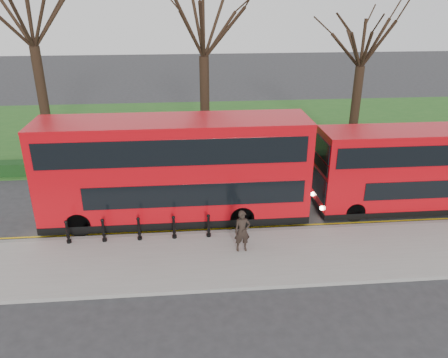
{
  "coord_description": "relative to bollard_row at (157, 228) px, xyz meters",
  "views": [
    {
      "loc": [
        0.76,
        -17.58,
        9.8
      ],
      "look_at": [
        2.38,
        0.5,
        2.0
      ],
      "focal_mm": 35.0,
      "sensor_mm": 36.0,
      "label": 1
    }
  ],
  "objects": [
    {
      "name": "bollard_row",
      "position": [
        0.0,
        0.0,
        0.0
      ],
      "size": [
        7.46,
        0.15,
        1.0
      ],
      "color": "black",
      "rests_on": "pavement"
    },
    {
      "name": "bus_rear",
      "position": [
        12.58,
        2.07,
        1.37
      ],
      "size": [
        10.1,
        2.32,
        4.02
      ],
      "color": "#B00810",
      "rests_on": "ground"
    },
    {
      "name": "tree_right",
      "position": [
        12.64,
        11.35,
        6.52
      ],
      "size": [
        6.33,
        6.33,
        9.88
      ],
      "color": "black",
      "rests_on": "ground"
    },
    {
      "name": "pedestrian",
      "position": [
        3.48,
        -1.21,
        0.38
      ],
      "size": [
        0.66,
        0.45,
        1.75
      ],
      "primitive_type": "imported",
      "rotation": [
        0.0,
        0.0,
        0.05
      ],
      "color": "black",
      "rests_on": "pavement"
    },
    {
      "name": "hedge",
      "position": [
        0.64,
        8.15,
        -0.25
      ],
      "size": [
        60.0,
        0.9,
        0.8
      ],
      "primitive_type": "cube",
      "color": "black",
      "rests_on": "ground"
    },
    {
      "name": "grass_verge",
      "position": [
        0.64,
        16.35,
        -0.62
      ],
      "size": [
        60.0,
        18.0,
        0.06
      ],
      "primitive_type": "cube",
      "color": "#20501A",
      "rests_on": "ground"
    },
    {
      "name": "pavement",
      "position": [
        0.64,
        -1.65,
        -0.57
      ],
      "size": [
        60.0,
        4.0,
        0.15
      ],
      "primitive_type": "cube",
      "color": "gray",
      "rests_on": "ground"
    },
    {
      "name": "tree_mid",
      "position": [
        2.64,
        11.35,
        7.5
      ],
      "size": [
        7.17,
        7.17,
        11.21
      ],
      "color": "black",
      "rests_on": "ground"
    },
    {
      "name": "kerb",
      "position": [
        0.64,
        0.35,
        -0.57
      ],
      "size": [
        60.0,
        0.25,
        0.16
      ],
      "primitive_type": "cube",
      "color": "slate",
      "rests_on": "ground"
    },
    {
      "name": "yellow_line_inner",
      "position": [
        0.64,
        0.85,
        -0.64
      ],
      "size": [
        60.0,
        0.1,
        0.01
      ],
      "primitive_type": "cube",
      "color": "yellow",
      "rests_on": "ground"
    },
    {
      "name": "yellow_line_outer",
      "position": [
        0.64,
        0.65,
        -0.64
      ],
      "size": [
        60.0,
        0.1,
        0.01
      ],
      "primitive_type": "cube",
      "color": "yellow",
      "rests_on": "ground"
    },
    {
      "name": "tree_left",
      "position": [
        -7.36,
        11.35,
        8.42
      ],
      "size": [
        7.98,
        7.98,
        12.47
      ],
      "color": "black",
      "rests_on": "ground"
    },
    {
      "name": "ground",
      "position": [
        0.64,
        1.35,
        -0.65
      ],
      "size": [
        120.0,
        120.0,
        0.0
      ],
      "primitive_type": "plane",
      "color": "#28282B",
      "rests_on": "ground"
    },
    {
      "name": "bus_lead",
      "position": [
        0.81,
        2.05,
        1.75
      ],
      "size": [
        11.96,
        2.74,
        4.76
      ],
      "color": "#B00810",
      "rests_on": "ground"
    }
  ]
}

